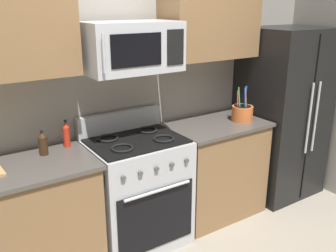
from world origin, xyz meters
The scene contains 10 objects.
wall_back centered at (0.00, 1.06, 1.30)m, with size 8.00×0.10×2.60m, color #9E998E.
counter_left centered at (-1.00, 0.69, 0.46)m, with size 1.23×0.60×0.91m.
range_oven centered at (0.00, 0.69, 0.47)m, with size 0.76×0.64×1.09m.
counter_right centered at (0.84, 0.69, 0.46)m, with size 0.91×0.60×0.91m.
refrigerator centered at (1.71, 0.67, 0.87)m, with size 0.79×0.71×1.73m.
microwave centered at (0.00, 0.71, 1.65)m, with size 0.71×0.44×0.37m.
upper_cabinets_right centered at (0.85, 0.84, 1.86)m, with size 0.90×0.34×0.76m.
utensil_crock centered at (1.09, 0.63, 0.99)m, with size 0.20×0.20×0.33m.
bottle_soy centered at (-0.68, 0.82, 1.00)m, with size 0.06×0.06×0.19m.
bottle_hot_sauce centered at (-0.49, 0.88, 1.01)m, with size 0.05×0.05×0.21m.
Camera 1 is at (-1.30, -1.75, 1.95)m, focal length 39.63 mm.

